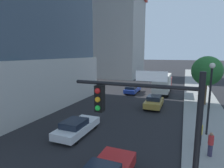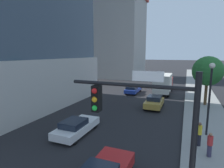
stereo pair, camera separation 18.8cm
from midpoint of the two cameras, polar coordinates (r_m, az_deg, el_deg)
name	(u,v)px [view 1 (the left image)]	position (r m, az deg, el deg)	size (l,w,h in m)	color
sidewalk	(205,113)	(23.41, 26.44, -8.09)	(4.45, 120.00, 0.15)	gray
construction_building	(113,29)	(54.79, 0.11, 16.65)	(16.64, 21.75, 32.61)	#B2AFA8
traffic_light_pole	(151,123)	(6.96, 11.07, -11.70)	(4.72, 0.48, 6.01)	black
street_lamp	(210,89)	(16.48, 27.74, -1.26)	(0.44, 0.44, 5.86)	black
street_tree	(207,71)	(26.39, 27.00, 3.57)	(3.74, 3.74, 6.24)	brown
car_gold	(154,102)	(23.66, 12.56, -5.40)	(1.92, 4.05, 1.51)	#AD8938
car_blue	(132,89)	(31.68, 6.11, -1.61)	(1.86, 4.72, 1.34)	#233D9E
car_white	(77,127)	(16.16, -11.16, -12.81)	(1.95, 4.73, 1.33)	silver
box_truck	(163,83)	(31.98, 15.13, 0.35)	(2.46, 7.64, 3.37)	#B21E1E
pedestrian_red_shirt	(211,144)	(13.97, 27.73, -16.07)	(0.34, 0.34, 1.61)	#38334C
pedestrian_yellow_shirt	(200,133)	(15.09, 25.09, -13.60)	(0.34, 0.34, 1.76)	black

